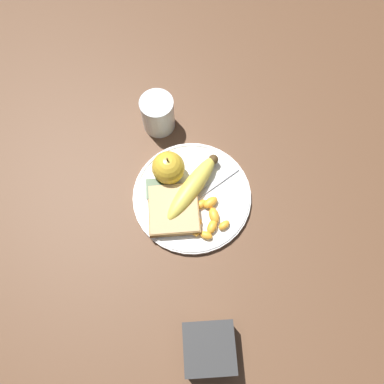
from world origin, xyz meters
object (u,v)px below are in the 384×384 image
condiment_caddy (209,348)px  fork (198,196)px  banana (194,187)px  bread_slice (174,210)px  apple (168,168)px  juice_glass (158,115)px  jam_packet (155,190)px  plate (192,196)px

condiment_caddy → fork: bearing=179.9°
banana → bread_slice: bearing=-44.6°
apple → condiment_caddy: bearing=9.2°
bread_slice → fork: bearing=120.3°
bread_slice → condiment_caddy: condiment_caddy is taller
juice_glass → banana: juice_glass is taller
juice_glass → bread_slice: size_ratio=0.80×
apple → bread_slice: bearing=4.2°
condiment_caddy → jam_packet: bearing=-164.3°
juice_glass → bread_slice: 0.22m
plate → bread_slice: 0.05m
jam_packet → bread_slice: bearing=39.2°
bread_slice → jam_packet: bearing=-140.8°
bread_slice → apple: bearing=-175.8°
juice_glass → fork: bearing=21.9°
plate → bread_slice: bread_slice is taller
fork → condiment_caddy: bearing=56.6°
juice_glass → condiment_caddy: bearing=8.8°
bread_slice → fork: size_ratio=0.67×
fork → jam_packet: (-0.01, -0.09, 0.01)m
jam_packet → condiment_caddy: condiment_caddy is taller
plate → condiment_caddy: 0.29m
banana → condiment_caddy: bearing=1.2°
jam_packet → condiment_caddy: bearing=15.7°
banana → bread_slice: banana is taller
fork → plate: bearing=-48.0°
plate → juice_glass: (-0.18, -0.06, 0.03)m
juice_glass → jam_packet: bearing=-4.1°
banana → fork: banana is taller
juice_glass → banana: bearing=21.6°
condiment_caddy → banana: bearing=-178.8°
jam_packet → fork: bearing=80.2°
plate → bread_slice: bearing=-50.3°
juice_glass → condiment_caddy: 0.48m
jam_packet → condiment_caddy: size_ratio=0.50×
bread_slice → condiment_caddy: 0.26m
fork → condiment_caddy: size_ratio=1.85×
bread_slice → condiment_caddy: size_ratio=1.23×
plate → fork: 0.01m
apple → bread_slice: (0.08, 0.01, -0.02)m
plate → juice_glass: size_ratio=2.87×
banana → fork: bearing=25.0°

